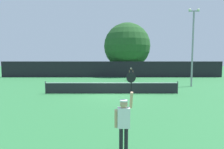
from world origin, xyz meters
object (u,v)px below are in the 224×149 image
(player_serving, at_px, (123,118))
(light_pole, at_px, (192,43))
(tennis_ball, at_px, (118,88))
(parked_car_near, at_px, (122,70))
(parked_car_mid, at_px, (144,70))
(large_tree, at_px, (126,46))
(player_receiving, at_px, (130,73))

(player_serving, relative_size, light_pole, 0.31)
(tennis_ball, distance_m, light_pole, 9.28)
(tennis_ball, height_order, light_pole, light_pole)
(light_pole, bearing_deg, player_serving, -120.28)
(parked_car_near, bearing_deg, parked_car_mid, -8.88)
(large_tree, relative_size, parked_car_near, 2.11)
(player_receiving, distance_m, large_tree, 8.73)
(parked_car_near, bearing_deg, tennis_ball, -85.92)
(large_tree, xyz_separation_m, parked_car_near, (-0.49, 4.49, -4.46))
(tennis_ball, distance_m, large_tree, 15.97)
(light_pole, bearing_deg, player_receiving, 135.58)
(player_receiving, bearing_deg, player_serving, 83.45)
(tennis_ball, distance_m, parked_car_near, 19.53)
(light_pole, bearing_deg, large_tree, 113.60)
(light_pole, relative_size, parked_car_near, 1.85)
(player_receiving, relative_size, parked_car_mid, 0.39)
(large_tree, bearing_deg, tennis_ball, -97.66)
(tennis_ball, bearing_deg, large_tree, 82.34)
(light_pole, distance_m, large_tree, 14.69)
(player_receiving, relative_size, parked_car_near, 0.38)
(player_receiving, height_order, light_pole, light_pole)
(player_receiving, distance_m, parked_car_mid, 11.47)
(light_pole, bearing_deg, parked_car_near, 109.53)
(player_receiving, distance_m, tennis_ball, 7.64)
(player_serving, bearing_deg, parked_car_near, 86.72)
(large_tree, bearing_deg, player_serving, -94.83)
(large_tree, distance_m, parked_car_mid, 6.69)
(light_pole, distance_m, parked_car_near, 19.43)
(tennis_ball, xyz_separation_m, parked_car_mid, (5.91, 18.08, 0.74))
(player_receiving, height_order, parked_car_mid, player_receiving)
(large_tree, bearing_deg, player_receiving, -90.32)
(player_receiving, bearing_deg, parked_car_mid, -110.12)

